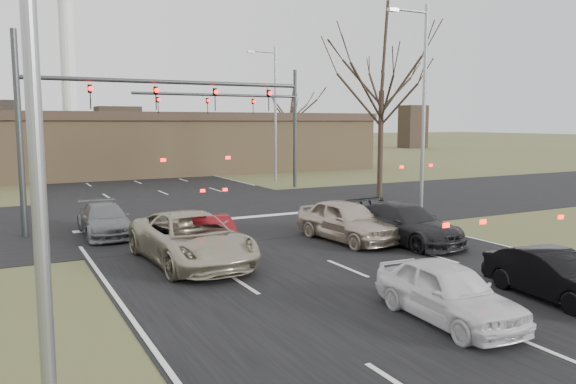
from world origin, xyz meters
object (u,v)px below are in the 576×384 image
streetlight_left (46,25)px  streetlight_right_near (421,99)px  building (141,143)px  car_white_sedan (448,292)px  car_red_ahead (212,236)px  car_silver_suv (191,238)px  car_silver_ahead (347,221)px  streetlight_right_far (273,107)px  mast_arm_near (106,108)px  mast_arm_far (257,114)px  car_grey_ahead (105,220)px  car_black_hatch (554,275)px  car_charcoal_sedan (405,224)px

streetlight_left → streetlight_right_near: (17.64, 14.00, 0.00)m
building → streetlight_left: 43.47m
car_white_sedan → car_red_ahead: car_white_sedan is taller
car_silver_suv → car_silver_ahead: car_silver_suv is taller
building → streetlight_right_far: size_ratio=4.24×
streetlight_right_far → car_white_sedan: (-9.82, -28.81, -4.90)m
car_silver_ahead → mast_arm_near: bearing=133.4°
mast_arm_far → car_grey_ahead: 16.87m
car_white_sedan → car_black_hatch: 3.50m
mast_arm_near → car_silver_suv: (1.23, -7.07, -4.26)m
car_silver_ahead → streetlight_left: bearing=-142.1°
streetlight_left → car_red_ahead: (5.82, 10.80, -4.94)m
mast_arm_far → car_red_ahead: 19.13m
car_black_hatch → car_red_ahead: bearing=130.2°
mast_arm_near → streetlight_left: size_ratio=1.21×
streetlight_right_far → car_grey_ahead: (-14.98, -15.19, -4.95)m
streetlight_right_near → car_white_sedan: bearing=-128.3°
car_charcoal_sedan → car_red_ahead: 7.19m
car_silver_suv → car_silver_ahead: (6.27, 0.53, -0.02)m
car_black_hatch → streetlight_right_near: bearing=69.6°
streetlight_right_near → car_grey_ahead: (-14.48, 1.81, -4.95)m
building → streetlight_right_near: 28.97m
streetlight_right_far → car_white_sedan: size_ratio=2.49×
car_white_sedan → car_red_ahead: size_ratio=1.03×
mast_arm_near → car_black_hatch: mast_arm_near is taller
car_charcoal_sedan → car_silver_ahead: bearing=138.6°
streetlight_left → streetlight_right_far: (18.14, 31.00, 0.00)m
car_grey_ahead → car_black_hatch: bearing=-56.9°
car_black_hatch → car_charcoal_sedan: 7.14m
mast_arm_far → streetlight_left: streetlight_left is taller
mast_arm_near → car_grey_ahead: mast_arm_near is taller
car_silver_ahead → streetlight_right_far: bearing=65.6°
car_black_hatch → streetlight_left: bearing=-164.3°
mast_arm_near → car_charcoal_sedan: size_ratio=2.41×
car_red_ahead → mast_arm_far: bearing=66.7°
streetlight_right_near → car_red_ahead: bearing=-164.9°
streetlight_right_far → car_grey_ahead: 21.90m
mast_arm_far → car_silver_suv: (-10.18, -17.07, -4.21)m
car_charcoal_sedan → car_white_sedan: bearing=-127.2°
building → streetlight_left: bearing=-104.4°
car_grey_ahead → mast_arm_far: bearing=44.2°
building → car_silver_suv: building is taller
car_white_sedan → car_grey_ahead: size_ratio=0.92×
streetlight_left → car_black_hatch: size_ratio=2.61×
building → car_grey_ahead: 27.36m
building → car_silver_suv: (-6.00, -32.07, -1.85)m
car_black_hatch → car_red_ahead: 10.58m
mast_arm_near → mast_arm_far: size_ratio=1.09×
building → mast_arm_far: 15.75m
streetlight_right_near → streetlight_right_far: bearing=88.3°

